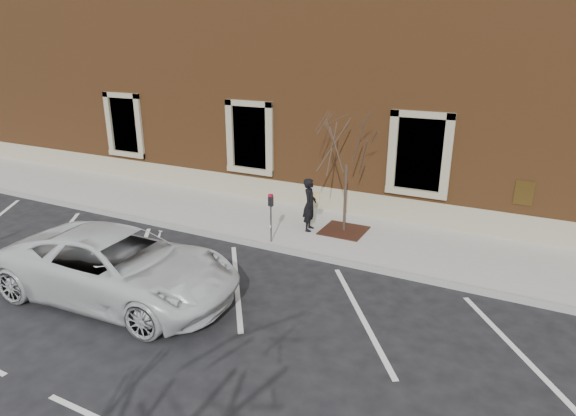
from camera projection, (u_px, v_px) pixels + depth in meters
The scene contains 10 objects.
ground at pixel (278, 251), 13.70m from camera, with size 120.00×120.00×0.00m, color #28282B.
sidewalk_near at pixel (305, 228), 15.15m from camera, with size 40.00×3.50×0.15m, color beige.
curb_near at pixel (278, 249), 13.63m from camera, with size 40.00×0.12×0.15m, color #9E9E99.
parking_stripes at pixel (237, 283), 11.84m from camera, with size 28.00×4.40×0.01m, color silver, non-canonical shape.
building_civic at pixel (370, 86), 18.91m from camera, with size 40.00×8.62×8.00m.
man at pixel (310, 205), 14.55m from camera, with size 0.60×0.39×1.63m, color black.
parking_meter at pixel (271, 209), 13.61m from camera, with size 0.13×0.10×1.44m.
tree_grate at pixel (344, 230), 14.71m from camera, with size 1.30×1.30×0.03m, color #3E1A13.
sapling at pixel (347, 145), 13.85m from camera, with size 2.28×2.28×3.81m.
white_truck at pixel (119, 266), 10.98m from camera, with size 2.62×5.67×1.58m, color silver.
Camera 1 is at (5.93, -11.06, 5.63)m, focal length 30.00 mm.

